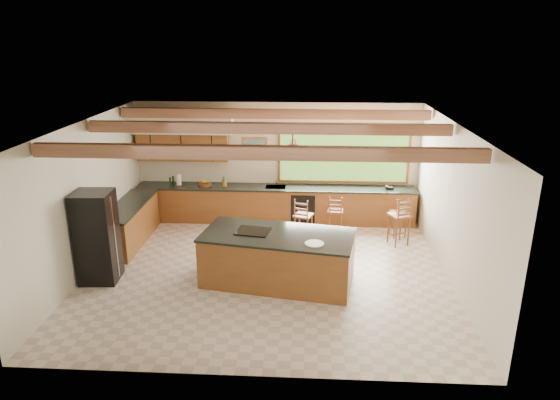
{
  "coord_description": "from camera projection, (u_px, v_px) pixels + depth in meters",
  "views": [
    {
      "loc": [
        0.8,
        -9.13,
        4.63
      ],
      "look_at": [
        0.23,
        0.8,
        1.28
      ],
      "focal_mm": 32.0,
      "sensor_mm": 36.0,
      "label": 1
    }
  ],
  "objects": [
    {
      "name": "bar_stool_d",
      "position": [
        399.0,
        214.0,
        11.71
      ],
      "size": [
        0.43,
        0.43,
        0.99
      ],
      "rotation": [
        0.0,
        0.0,
        0.25
      ],
      "color": "brown",
      "rests_on": "ground"
    },
    {
      "name": "room_shell",
      "position": [
        260.0,
        158.0,
        10.07
      ],
      "size": [
        7.27,
        6.54,
        3.02
      ],
      "color": "beige",
      "rests_on": "ground"
    },
    {
      "name": "bar_stool_a",
      "position": [
        303.0,
        217.0,
        11.37
      ],
      "size": [
        0.49,
        0.49,
        1.08
      ],
      "rotation": [
        0.0,
        0.0,
        -0.33
      ],
      "color": "brown",
      "rests_on": "ground"
    },
    {
      "name": "counter_run",
      "position": [
        242.0,
        208.0,
        12.43
      ],
      "size": [
        7.12,
        3.1,
        1.22
      ],
      "color": "brown",
      "rests_on": "ground"
    },
    {
      "name": "island",
      "position": [
        278.0,
        258.0,
        9.62
      ],
      "size": [
        3.06,
        1.83,
        1.02
      ],
      "rotation": [
        0.0,
        0.0,
        -0.17
      ],
      "color": "brown",
      "rests_on": "ground"
    },
    {
      "name": "bar_stool_b",
      "position": [
        336.0,
        212.0,
        11.82
      ],
      "size": [
        0.39,
        0.39,
        0.99
      ],
      "rotation": [
        0.0,
        0.0,
        -0.1
      ],
      "color": "brown",
      "rests_on": "ground"
    },
    {
      "name": "ground",
      "position": [
        266.0,
        272.0,
        10.15
      ],
      "size": [
        7.2,
        7.2,
        0.0
      ],
      "primitive_type": "plane",
      "color": "beige",
      "rests_on": "ground"
    },
    {
      "name": "bar_stool_c",
      "position": [
        400.0,
        217.0,
        11.23
      ],
      "size": [
        0.55,
        0.55,
        1.16
      ],
      "rotation": [
        0.0,
        0.0,
        0.42
      ],
      "color": "brown",
      "rests_on": "ground"
    },
    {
      "name": "refrigerator",
      "position": [
        97.0,
        237.0,
        9.57
      ],
      "size": [
        0.74,
        0.72,
        1.8
      ],
      "rotation": [
        0.0,
        0.0,
        0.06
      ],
      "color": "black",
      "rests_on": "ground"
    }
  ]
}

